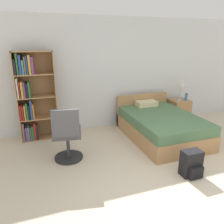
# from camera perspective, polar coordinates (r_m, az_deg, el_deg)

# --- Properties ---
(ground_plane) EXTENTS (14.00, 14.00, 0.00)m
(ground_plane) POSITION_cam_1_polar(r_m,az_deg,el_deg) (3.29, 22.58, -22.14)
(ground_plane) COLOR beige
(wall_back) EXTENTS (9.00, 0.06, 2.60)m
(wall_back) POSITION_cam_1_polar(r_m,az_deg,el_deg) (5.40, 1.13, 10.00)
(wall_back) COLOR silver
(wall_back) RESTS_ON ground_plane
(bookshelf) EXTENTS (0.78, 0.33, 1.87)m
(bookshelf) POSITION_cam_1_polar(r_m,az_deg,el_deg) (4.85, -20.32, 3.56)
(bookshelf) COLOR #AD7F51
(bookshelf) RESTS_ON ground_plane
(bed) EXTENTS (1.36, 1.98, 0.79)m
(bed) POSITION_cam_1_polar(r_m,az_deg,el_deg) (4.97, 12.44, -3.35)
(bed) COLOR #AD7F51
(bed) RESTS_ON ground_plane
(office_chair) EXTENTS (0.56, 0.63, 1.03)m
(office_chair) POSITION_cam_1_polar(r_m,az_deg,el_deg) (3.88, -11.65, -6.02)
(office_chair) COLOR #232326
(office_chair) RESTS_ON ground_plane
(nightstand) EXTENTS (0.48, 0.48, 0.59)m
(nightstand) POSITION_cam_1_polar(r_m,az_deg,el_deg) (6.10, 16.96, 0.43)
(nightstand) COLOR #AD7F51
(nightstand) RESTS_ON ground_plane
(table_lamp) EXTENTS (0.22, 0.22, 0.56)m
(table_lamp) POSITION_cam_1_polar(r_m,az_deg,el_deg) (5.88, 17.61, 7.16)
(table_lamp) COLOR #B2B2B7
(table_lamp) RESTS_ON nightstand
(water_bottle) EXTENTS (0.07, 0.07, 0.19)m
(water_bottle) POSITION_cam_1_polar(r_m,az_deg,el_deg) (5.98, 18.81, 3.72)
(water_bottle) COLOR teal
(water_bottle) RESTS_ON nightstand
(backpack_black) EXTENTS (0.31, 0.27, 0.42)m
(backpack_black) POSITION_cam_1_polar(r_m,az_deg,el_deg) (3.76, 20.06, -12.63)
(backpack_black) COLOR black
(backpack_black) RESTS_ON ground_plane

